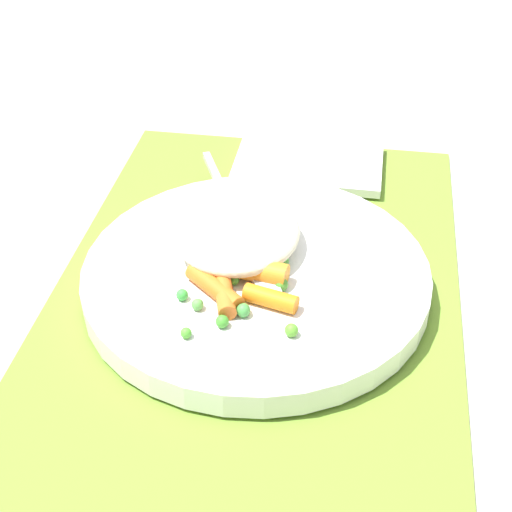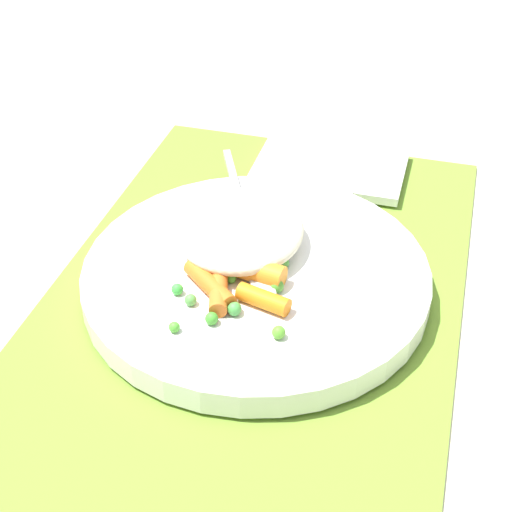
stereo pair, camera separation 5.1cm
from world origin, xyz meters
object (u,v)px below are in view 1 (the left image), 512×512
fork (242,233)px  rice_mound (237,232)px  carrot_portion (240,282)px  napkin (309,163)px  plate (256,277)px

fork → rice_mound: bearing=-4.1°
rice_mound → carrot_portion: size_ratio=1.25×
napkin → carrot_portion: bearing=-7.4°
plate → fork: 0.04m
napkin → rice_mound: bearing=-13.4°
fork → napkin: (-0.15, 0.04, -0.02)m
plate → fork: (-0.04, -0.02, 0.01)m
carrot_portion → fork: (-0.06, -0.01, -0.00)m
fork → plate: bearing=24.8°
carrot_portion → rice_mound: bearing=-167.8°
rice_mound → napkin: rice_mound is taller
carrot_portion → napkin: size_ratio=0.62×
plate → napkin: bearing=173.6°
carrot_portion → napkin: 0.21m
rice_mound → fork: size_ratio=0.54×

